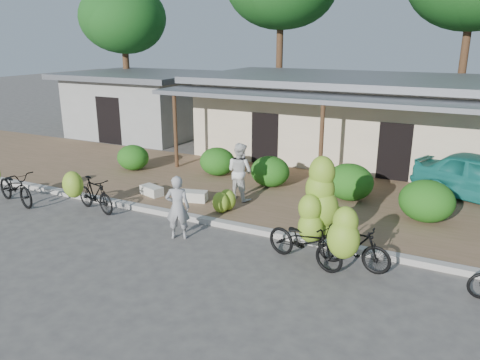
# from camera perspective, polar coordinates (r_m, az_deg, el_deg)

# --- Properties ---
(ground) EXTENTS (100.00, 100.00, 0.00)m
(ground) POSITION_cam_1_polar(r_m,az_deg,el_deg) (10.40, -0.73, -10.77)
(ground) COLOR #4B4946
(ground) RESTS_ON ground
(sidewalk) EXTENTS (60.00, 6.00, 0.12)m
(sidewalk) POSITION_cam_1_polar(r_m,az_deg,el_deg) (14.63, 8.30, -2.25)
(sidewalk) COLOR #856247
(sidewalk) RESTS_ON ground
(curb) EXTENTS (60.00, 0.25, 0.15)m
(curb) POSITION_cam_1_polar(r_m,az_deg,el_deg) (12.00, 3.68, -6.45)
(curb) COLOR #A8A399
(curb) RESTS_ON ground
(shop_main) EXTENTS (13.00, 8.50, 3.35)m
(shop_main) POSITION_cam_1_polar(r_m,az_deg,el_deg) (19.80, 14.05, 7.45)
(shop_main) COLOR beige
(shop_main) RESTS_ON ground
(shop_grey) EXTENTS (7.00, 6.00, 3.15)m
(shop_grey) POSITION_cam_1_polar(r_m,az_deg,el_deg) (24.69, -11.93, 9.16)
(shop_grey) COLOR #9A9A95
(shop_grey) RESTS_ON ground
(tree_back_left) EXTENTS (4.84, 4.69, 7.74)m
(tree_back_left) POSITION_cam_1_polar(r_m,az_deg,el_deg) (27.84, -14.26, 18.80)
(tree_back_left) COLOR #543221
(tree_back_left) RESTS_ON ground
(hedge_0) EXTENTS (1.20, 1.08, 0.93)m
(hedge_0) POSITION_cam_1_polar(r_m,az_deg,el_deg) (17.72, -12.92, 2.69)
(hedge_0) COLOR #1F5F15
(hedge_0) RESTS_ON sidewalk
(hedge_1) EXTENTS (1.28, 1.15, 1.00)m
(hedge_1) POSITION_cam_1_polar(r_m,az_deg,el_deg) (16.62, -2.78, 2.27)
(hedge_1) COLOR #1F5F15
(hedge_1) RESTS_ON sidewalk
(hedge_2) EXTENTS (1.30, 1.17, 1.01)m
(hedge_2) POSITION_cam_1_polar(r_m,az_deg,el_deg) (15.37, 3.69, 1.05)
(hedge_2) COLOR #1F5F15
(hedge_2) RESTS_ON sidewalk
(hedge_3) EXTENTS (1.43, 1.29, 1.12)m
(hedge_3) POSITION_cam_1_polar(r_m,az_deg,el_deg) (14.43, 13.21, -0.24)
(hedge_3) COLOR #1F5F15
(hedge_3) RESTS_ON sidewalk
(hedge_4) EXTENTS (1.44, 1.30, 1.13)m
(hedge_4) POSITION_cam_1_polar(r_m,az_deg,el_deg) (13.36, 21.80, -2.40)
(hedge_4) COLOR #1F5F15
(hedge_4) RESTS_ON sidewalk
(bike_far_left) EXTENTS (2.09, 1.46, 1.48)m
(bike_far_left) POSITION_cam_1_polar(r_m,az_deg,el_deg) (15.56, -26.04, -0.58)
(bike_far_left) COLOR black
(bike_far_left) RESTS_ON ground
(bike_left) EXTENTS (1.75, 1.32, 1.34)m
(bike_left) POSITION_cam_1_polar(r_m,az_deg,el_deg) (14.01, -17.78, -1.43)
(bike_left) COLOR black
(bike_left) RESTS_ON ground
(bike_center) EXTENTS (2.07, 1.43, 2.37)m
(bike_center) POSITION_cam_1_polar(r_m,az_deg,el_deg) (10.58, 8.79, -5.06)
(bike_center) COLOR black
(bike_center) RESTS_ON ground
(bike_right) EXTENTS (1.72, 1.27, 1.61)m
(bike_right) POSITION_cam_1_polar(r_m,az_deg,el_deg) (10.23, 13.28, -7.38)
(bike_right) COLOR black
(bike_right) RESTS_ON ground
(loose_banana_a) EXTENTS (0.48, 0.41, 0.60)m
(loose_banana_a) POSITION_cam_1_polar(r_m,az_deg,el_deg) (13.08, -2.38, -2.76)
(loose_banana_a) COLOR #7BA429
(loose_banana_a) RESTS_ON sidewalk
(loose_banana_b) EXTENTS (0.50, 0.42, 0.62)m
(loose_banana_b) POSITION_cam_1_polar(r_m,az_deg,el_deg) (13.27, -1.56, -2.42)
(loose_banana_b) COLOR #7BA429
(loose_banana_b) RESTS_ON sidewalk
(loose_banana_c) EXTENTS (0.51, 0.43, 0.64)m
(loose_banana_c) POSITION_cam_1_polar(r_m,az_deg,el_deg) (12.16, 11.76, -4.60)
(loose_banana_c) COLOR #7BA429
(loose_banana_c) RESTS_ON sidewalk
(sack_near) EXTENTS (0.92, 0.60, 0.30)m
(sack_near) POSITION_cam_1_polar(r_m,az_deg,el_deg) (14.13, -5.78, -1.96)
(sack_near) COLOR silver
(sack_near) RESTS_ON sidewalk
(sack_far) EXTENTS (0.83, 0.58, 0.28)m
(sack_far) POSITION_cam_1_polar(r_m,az_deg,el_deg) (14.86, -10.71, -1.27)
(sack_far) COLOR silver
(sack_far) RESTS_ON sidewalk
(vendor) EXTENTS (0.71, 0.61, 1.64)m
(vendor) POSITION_cam_1_polar(r_m,az_deg,el_deg) (11.67, -7.61, -3.34)
(vendor) COLOR #969696
(vendor) RESTS_ON ground
(bystander) EXTENTS (1.00, 0.87, 1.74)m
(bystander) POSITION_cam_1_polar(r_m,az_deg,el_deg) (14.01, -0.02, 1.06)
(bystander) COLOR silver
(bystander) RESTS_ON sidewalk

